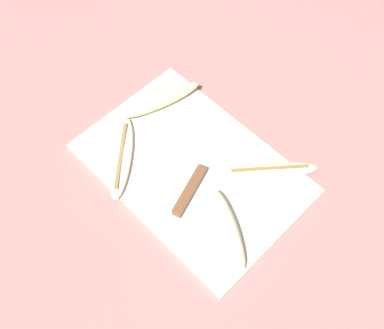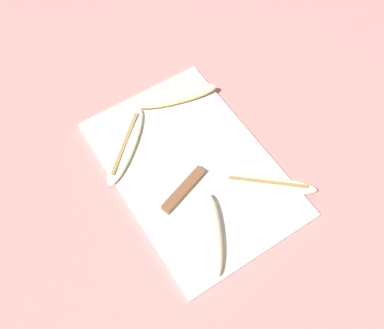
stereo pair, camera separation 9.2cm
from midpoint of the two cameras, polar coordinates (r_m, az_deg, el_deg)
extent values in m
plane|color=#B76B66|center=(0.94, -2.79, -0.91)|extent=(4.00, 4.00, 0.00)
cube|color=beige|center=(0.93, -2.81, -0.73)|extent=(0.45, 0.31, 0.01)
cube|color=brown|center=(0.89, -3.23, -3.61)|extent=(0.06, 0.12, 0.02)
cube|color=#B7BABF|center=(0.95, 0.08, 1.68)|extent=(0.06, 0.11, 0.00)
ellipsoid|color=beige|center=(0.85, 1.63, -8.46)|extent=(0.16, 0.11, 0.03)
ellipsoid|color=beige|center=(1.01, -6.57, 7.95)|extent=(0.09, 0.19, 0.03)
ellipsoid|color=beige|center=(0.92, 7.00, -1.01)|extent=(0.16, 0.17, 0.02)
cube|color=olive|center=(0.91, 7.07, -0.71)|extent=(0.11, 0.12, 0.00)
ellipsoid|color=beige|center=(0.95, -11.71, 0.66)|extent=(0.16, 0.17, 0.02)
cube|color=olive|center=(0.94, -11.82, 0.99)|extent=(0.11, 0.12, 0.00)
camera|label=1|loc=(0.05, -92.87, -5.08)|focal=42.00mm
camera|label=2|loc=(0.05, 87.13, 5.08)|focal=42.00mm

